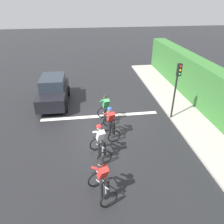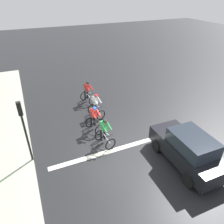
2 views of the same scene
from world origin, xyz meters
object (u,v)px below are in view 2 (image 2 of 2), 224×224
object	(u,v)px
cyclist_fourth	(104,132)
cyclist_lead	(87,92)
car_black	(188,149)
cyclist_mid	(94,119)
traffic_light_near_crossing	(24,124)
cyclist_second	(96,106)

from	to	relation	value
cyclist_fourth	cyclist_lead	bearing A→B (deg)	82.24
cyclist_fourth	car_black	bearing A→B (deg)	-43.20
cyclist_mid	traffic_light_near_crossing	distance (m)	4.20
cyclist_second	traffic_light_near_crossing	bearing A→B (deg)	-148.26
cyclist_fourth	traffic_light_near_crossing	world-z (taller)	traffic_light_near_crossing
cyclist_mid	cyclist_second	bearing A→B (deg)	66.86
cyclist_lead	traffic_light_near_crossing	xyz separation A→B (m)	(-4.52, -4.85, 1.43)
cyclist_mid	car_black	size ratio (longest dim) A/B	0.40
cyclist_second	car_black	size ratio (longest dim) A/B	0.40
cyclist_lead	cyclist_second	size ratio (longest dim) A/B	1.00
cyclist_second	cyclist_mid	distance (m)	1.62
cyclist_second	cyclist_lead	bearing A→B (deg)	86.63
cyclist_lead	cyclist_mid	bearing A→B (deg)	-101.88
cyclist_mid	cyclist_fourth	size ratio (longest dim) A/B	1.00
cyclist_second	traffic_light_near_crossing	distance (m)	5.36
cyclist_fourth	car_black	distance (m)	4.31
cyclist_second	cyclist_fourth	distance (m)	3.02
cyclist_lead	traffic_light_near_crossing	size ratio (longest dim) A/B	0.50
cyclist_mid	cyclist_fourth	distance (m)	1.48
cyclist_lead	car_black	size ratio (longest dim) A/B	0.40
cyclist_lead	cyclist_mid	xyz separation A→B (m)	(-0.76, -3.62, 0.00)
traffic_light_near_crossing	cyclist_lead	bearing A→B (deg)	47.03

